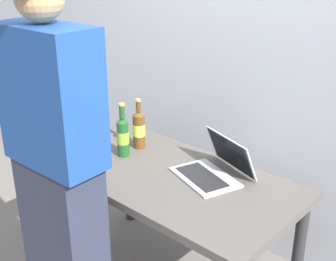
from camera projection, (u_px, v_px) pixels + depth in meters
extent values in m
cube|color=#56514C|center=(167.00, 177.00, 2.35)|extent=(1.42, 0.74, 0.04)
cylinder|color=#2D2D30|center=(55.00, 213.00, 2.68)|extent=(0.06, 0.06, 0.69)
cylinder|color=#2D2D30|center=(129.00, 177.00, 3.11)|extent=(0.06, 0.06, 0.69)
cylinder|color=#2D2D30|center=(298.00, 256.00, 2.30)|extent=(0.06, 0.06, 0.69)
cube|color=#B7BABC|center=(205.00, 177.00, 2.29)|extent=(0.42, 0.34, 0.01)
cube|color=#232326|center=(202.00, 177.00, 2.28)|extent=(0.33, 0.23, 0.00)
cube|color=#B7BABC|center=(231.00, 153.00, 2.32)|extent=(0.37, 0.20, 0.20)
cube|color=black|center=(230.00, 153.00, 2.32)|extent=(0.34, 0.18, 0.19)
cylinder|color=brown|center=(139.00, 131.00, 2.62)|extent=(0.07, 0.07, 0.21)
cone|color=brown|center=(138.00, 113.00, 2.57)|extent=(0.07, 0.07, 0.03)
cylinder|color=brown|center=(138.00, 106.00, 2.56)|extent=(0.03, 0.03, 0.06)
cylinder|color=#BFB74C|center=(138.00, 100.00, 2.54)|extent=(0.03, 0.03, 0.01)
cylinder|color=#C8E249|center=(139.00, 130.00, 2.61)|extent=(0.07, 0.07, 0.07)
cylinder|color=#1E5123|center=(123.00, 139.00, 2.51)|extent=(0.07, 0.07, 0.21)
cone|color=#1E5123|center=(122.00, 120.00, 2.46)|extent=(0.07, 0.07, 0.02)
cylinder|color=#1E5123|center=(122.00, 112.00, 2.44)|extent=(0.03, 0.03, 0.08)
cylinder|color=#BFB74C|center=(122.00, 104.00, 2.43)|extent=(0.04, 0.04, 0.01)
cylinder|color=#88BF34|center=(123.00, 137.00, 2.50)|extent=(0.07, 0.07, 0.07)
cube|color=#2D3347|center=(67.00, 254.00, 2.08)|extent=(0.39, 0.23, 0.99)
cube|color=#1E4793|center=(50.00, 97.00, 1.78)|extent=(0.47, 0.24, 0.59)
cube|color=silver|center=(246.00, 48.00, 2.61)|extent=(6.00, 0.10, 2.60)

